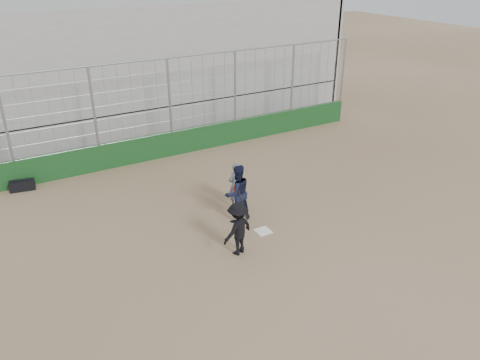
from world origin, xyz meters
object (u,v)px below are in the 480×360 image
catcher_crouched (238,203)px  umpire (235,187)px  equipment_bag (22,185)px  batter_at_plate (238,229)px

catcher_crouched → umpire: umpire is taller
equipment_bag → batter_at_plate: bearing=-56.9°
catcher_crouched → umpire: 0.97m
catcher_crouched → equipment_bag: 7.96m
catcher_crouched → batter_at_plate: bearing=-119.4°
catcher_crouched → umpire: bearing=64.4°
catcher_crouched → equipment_bag: (-5.58, 5.66, -0.45)m
catcher_crouched → equipment_bag: catcher_crouched is taller
batter_at_plate → umpire: 2.74m
batter_at_plate → catcher_crouched: bearing=60.6°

